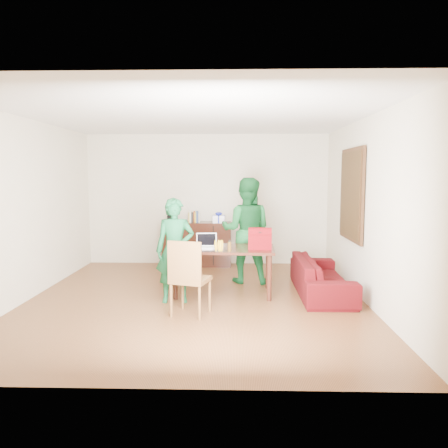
{
  "coord_description": "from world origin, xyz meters",
  "views": [
    {
      "loc": [
        0.61,
        -6.36,
        1.86
      ],
      "look_at": [
        0.41,
        0.56,
        1.08
      ],
      "focal_mm": 35.0,
      "sensor_mm": 36.0,
      "label": 1
    }
  ],
  "objects_px": {
    "chair": "(190,293)",
    "bottle": "(230,246)",
    "laptop": "(207,246)",
    "red_bag": "(260,241)",
    "sofa": "(321,276)",
    "person_near": "(175,250)",
    "person_far": "(246,230)",
    "table": "(224,253)"
  },
  "relations": [
    {
      "from": "chair",
      "to": "table",
      "type": "bearing_deg",
      "value": 85.21
    },
    {
      "from": "table",
      "to": "laptop",
      "type": "xyz_separation_m",
      "value": [
        -0.26,
        -0.08,
        0.13
      ]
    },
    {
      "from": "sofa",
      "to": "person_far",
      "type": "bearing_deg",
      "value": 57.98
    },
    {
      "from": "bottle",
      "to": "red_bag",
      "type": "bearing_deg",
      "value": 22.83
    },
    {
      "from": "table",
      "to": "person_far",
      "type": "distance_m",
      "value": 0.9
    },
    {
      "from": "person_far",
      "to": "bottle",
      "type": "xyz_separation_m",
      "value": [
        -0.27,
        -1.09,
        -0.1
      ]
    },
    {
      "from": "table",
      "to": "laptop",
      "type": "distance_m",
      "value": 0.3
    },
    {
      "from": "person_far",
      "to": "red_bag",
      "type": "relative_size",
      "value": 5.16
    },
    {
      "from": "table",
      "to": "person_near",
      "type": "relative_size",
      "value": 1.04
    },
    {
      "from": "chair",
      "to": "person_near",
      "type": "bearing_deg",
      "value": 131.84
    },
    {
      "from": "chair",
      "to": "laptop",
      "type": "xyz_separation_m",
      "value": [
        0.16,
        0.99,
        0.48
      ]
    },
    {
      "from": "table",
      "to": "bottle",
      "type": "xyz_separation_m",
      "value": [
        0.1,
        -0.32,
        0.17
      ]
    },
    {
      "from": "bottle",
      "to": "sofa",
      "type": "height_order",
      "value": "bottle"
    },
    {
      "from": "person_far",
      "to": "red_bag",
      "type": "xyz_separation_m",
      "value": [
        0.19,
        -0.9,
        -0.05
      ]
    },
    {
      "from": "chair",
      "to": "laptop",
      "type": "relative_size",
      "value": 3.01
    },
    {
      "from": "chair",
      "to": "bottle",
      "type": "relative_size",
      "value": 6.37
    },
    {
      "from": "person_near",
      "to": "laptop",
      "type": "distance_m",
      "value": 0.59
    },
    {
      "from": "table",
      "to": "sofa",
      "type": "distance_m",
      "value": 1.58
    },
    {
      "from": "table",
      "to": "chair",
      "type": "relative_size",
      "value": 1.57
    },
    {
      "from": "laptop",
      "to": "person_far",
      "type": "bearing_deg",
      "value": 48.14
    },
    {
      "from": "chair",
      "to": "person_near",
      "type": "distance_m",
      "value": 0.81
    },
    {
      "from": "red_bag",
      "to": "sofa",
      "type": "relative_size",
      "value": 0.18
    },
    {
      "from": "person_near",
      "to": "laptop",
      "type": "relative_size",
      "value": 4.52
    },
    {
      "from": "chair",
      "to": "person_far",
      "type": "xyz_separation_m",
      "value": [
        0.79,
        1.84,
        0.61
      ]
    },
    {
      "from": "chair",
      "to": "bottle",
      "type": "xyz_separation_m",
      "value": [
        0.51,
        0.75,
        0.52
      ]
    },
    {
      "from": "red_bag",
      "to": "sofa",
      "type": "bearing_deg",
      "value": 12.18
    },
    {
      "from": "chair",
      "to": "laptop",
      "type": "distance_m",
      "value": 1.11
    },
    {
      "from": "person_far",
      "to": "laptop",
      "type": "height_order",
      "value": "person_far"
    },
    {
      "from": "person_far",
      "to": "sofa",
      "type": "bearing_deg",
      "value": 155.93
    },
    {
      "from": "sofa",
      "to": "table",
      "type": "bearing_deg",
      "value": 91.66
    },
    {
      "from": "bottle",
      "to": "person_far",
      "type": "bearing_deg",
      "value": 75.87
    },
    {
      "from": "laptop",
      "to": "bottle",
      "type": "relative_size",
      "value": 2.12
    },
    {
      "from": "chair",
      "to": "person_near",
      "type": "xyz_separation_m",
      "value": [
        -0.28,
        0.6,
        0.47
      ]
    },
    {
      "from": "laptop",
      "to": "chair",
      "type": "bearing_deg",
      "value": -104.64
    },
    {
      "from": "table",
      "to": "chair",
      "type": "height_order",
      "value": "chair"
    },
    {
      "from": "laptop",
      "to": "person_near",
      "type": "bearing_deg",
      "value": -144.15
    },
    {
      "from": "person_far",
      "to": "table",
      "type": "bearing_deg",
      "value": 72.75
    },
    {
      "from": "person_far",
      "to": "sofa",
      "type": "relative_size",
      "value": 0.95
    },
    {
      "from": "table",
      "to": "chair",
      "type": "xyz_separation_m",
      "value": [
        -0.42,
        -1.06,
        -0.35
      ]
    },
    {
      "from": "chair",
      "to": "person_near",
      "type": "relative_size",
      "value": 0.66
    },
    {
      "from": "person_near",
      "to": "sofa",
      "type": "distance_m",
      "value": 2.34
    },
    {
      "from": "table",
      "to": "bottle",
      "type": "relative_size",
      "value": 10.01
    }
  ]
}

